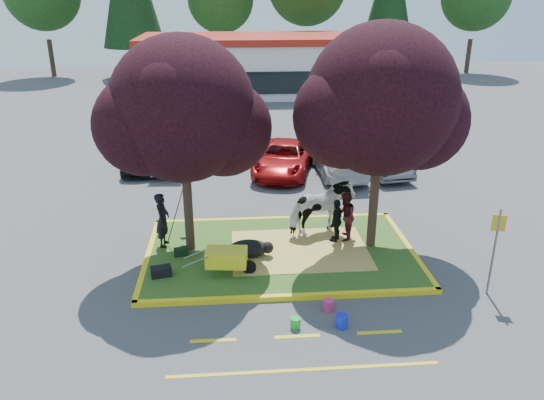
{
  "coord_description": "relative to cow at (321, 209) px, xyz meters",
  "views": [
    {
      "loc": [
        -1.45,
        -14.66,
        7.72
      ],
      "look_at": [
        -0.23,
        0.5,
        1.65
      ],
      "focal_mm": 35.0,
      "sensor_mm": 36.0,
      "label": 1
    }
  ],
  "objects": [
    {
      "name": "sign_post",
      "position": [
        3.97,
        -3.84,
        0.5
      ],
      "size": [
        0.34,
        0.13,
        2.5
      ],
      "rotation": [
        0.0,
        0.0,
        -0.28
      ],
      "color": "slate",
      "rests_on": "ground"
    },
    {
      "name": "cow",
      "position": [
        0.0,
        0.0,
        0.0
      ],
      "size": [
        2.32,
        1.75,
        1.78
      ],
      "primitive_type": "imported",
      "rotation": [
        0.0,
        0.0,
        2.0
      ],
      "color": "white",
      "rests_on": "median_island"
    },
    {
      "name": "median_island",
      "position": [
        -1.42,
        -1.14,
        -0.97
      ],
      "size": [
        8.0,
        5.0,
        0.15
      ],
      "primitive_type": "cube",
      "color": "#2D5319",
      "rests_on": "ground"
    },
    {
      "name": "handler",
      "position": [
        -5.06,
        -0.47,
        -0.01
      ],
      "size": [
        0.5,
        0.69,
        1.75
      ],
      "primitive_type": "imported",
      "rotation": [
        0.0,
        0.0,
        1.44
      ],
      "color": "black",
      "rests_on": "median_island"
    },
    {
      "name": "ground",
      "position": [
        -1.42,
        -1.14,
        -1.04
      ],
      "size": [
        90.0,
        90.0,
        0.0
      ],
      "primitive_type": "plane",
      "color": "#424244",
      "rests_on": "ground"
    },
    {
      "name": "curb_left",
      "position": [
        -5.5,
        -1.14,
        -0.97
      ],
      "size": [
        0.16,
        5.3,
        0.15
      ],
      "primitive_type": "cube",
      "color": "yellow",
      "rests_on": "ground"
    },
    {
      "name": "calf",
      "position": [
        -2.44,
        -1.44,
        -0.63
      ],
      "size": [
        1.21,
        0.69,
        0.52
      ],
      "primitive_type": "ellipsoid",
      "rotation": [
        0.0,
        0.0,
        0.01
      ],
      "color": "black",
      "rests_on": "median_island"
    },
    {
      "name": "fire_lane_stripe_c",
      "position": [
        0.58,
        -5.34,
        -1.04
      ],
      "size": [
        1.1,
        0.12,
        0.01
      ],
      "primitive_type": "cube",
      "color": "yellow",
      "rests_on": "ground"
    },
    {
      "name": "tree_purple_left",
      "position": [
        -4.2,
        -0.76,
        3.32
      ],
      "size": [
        5.06,
        4.2,
        6.51
      ],
      "color": "black",
      "rests_on": "median_island"
    },
    {
      "name": "car_black",
      "position": [
        -7.03,
        7.86,
        -0.4
      ],
      "size": [
        1.68,
        3.82,
        1.28
      ],
      "primitive_type": "imported",
      "rotation": [
        0.0,
        0.0,
        0.04
      ],
      "color": "black",
      "rests_on": "ground"
    },
    {
      "name": "bucket_green",
      "position": [
        -1.43,
        -4.98,
        -0.91
      ],
      "size": [
        0.33,
        0.33,
        0.27
      ],
      "primitive_type": "cylinder",
      "rotation": [
        0.0,
        0.0,
        -0.42
      ],
      "color": "green",
      "rests_on": "ground"
    },
    {
      "name": "fire_lane_stripe_a",
      "position": [
        -3.42,
        -5.34,
        -1.04
      ],
      "size": [
        1.1,
        0.12,
        0.01
      ],
      "primitive_type": "cube",
      "color": "yellow",
      "rests_on": "ground"
    },
    {
      "name": "bucket_blue",
      "position": [
        -0.3,
        -5.04,
        -0.88
      ],
      "size": [
        0.38,
        0.38,
        0.33
      ],
      "primitive_type": "cylinder",
      "rotation": [
        0.0,
        0.0,
        0.27
      ],
      "color": "#192ACE",
      "rests_on": "ground"
    },
    {
      "name": "car_red",
      "position": [
        -0.51,
        6.82,
        -0.35
      ],
      "size": [
        3.55,
        5.41,
        1.38
      ],
      "primitive_type": "imported",
      "rotation": [
        0.0,
        0.0,
        -0.27
      ],
      "color": "#A40D0F",
      "rests_on": "ground"
    },
    {
      "name": "gear_bag_dark",
      "position": [
        -4.94,
        -2.44,
        -0.75
      ],
      "size": [
        0.62,
        0.43,
        0.29
      ],
      "primitive_type": "cube",
      "rotation": [
        0.0,
        0.0,
        0.23
      ],
      "color": "black",
      "rests_on": "median_island"
    },
    {
      "name": "curb_right",
      "position": [
        2.66,
        -1.14,
        -0.97
      ],
      "size": [
        0.16,
        5.3,
        0.15
      ],
      "primitive_type": "cube",
      "color": "yellow",
      "rests_on": "ground"
    },
    {
      "name": "fire_lane_long",
      "position": [
        -1.42,
        -6.54,
        -1.04
      ],
      "size": [
        6.0,
        0.1,
        0.01
      ],
      "primitive_type": "cube",
      "color": "yellow",
      "rests_on": "ground"
    },
    {
      "name": "car_silver",
      "position": [
        -5.56,
        7.86,
        -0.38
      ],
      "size": [
        1.61,
        4.1,
        1.33
      ],
      "primitive_type": "imported",
      "rotation": [
        0.0,
        0.0,
        3.09
      ],
      "color": "gray",
      "rests_on": "ground"
    },
    {
      "name": "retail_building",
      "position": [
        0.58,
        26.84,
        1.21
      ],
      "size": [
        20.4,
        8.4,
        4.4
      ],
      "color": "silver",
      "rests_on": "ground"
    },
    {
      "name": "car_grey",
      "position": [
        3.82,
        6.57,
        -0.32
      ],
      "size": [
        2.11,
        4.52,
        1.44
      ],
      "primitive_type": "imported",
      "rotation": [
        0.0,
        0.0,
        0.14
      ],
      "color": "#54565B",
      "rests_on": "ground"
    },
    {
      "name": "wheelbarrow",
      "position": [
        -3.07,
        -2.49,
        -0.36
      ],
      "size": [
        2.06,
        0.81,
        0.78
      ],
      "rotation": [
        0.0,
        0.0,
        -0.11
      ],
      "color": "black",
      "rests_on": "median_island"
    },
    {
      "name": "straw_bedding",
      "position": [
        -0.82,
        -1.14,
        -0.89
      ],
      "size": [
        4.2,
        3.0,
        0.01
      ],
      "primitive_type": "cube",
      "color": "#E4C95E",
      "rests_on": "median_island"
    },
    {
      "name": "curb_near",
      "position": [
        -1.42,
        -3.72,
        -0.97
      ],
      "size": [
        8.3,
        0.16,
        0.15
      ],
      "primitive_type": "cube",
      "color": "yellow",
      "rests_on": "ground"
    },
    {
      "name": "tree_purple_right",
      "position": [
        1.5,
        -0.96,
        3.52
      ],
      "size": [
        5.3,
        4.4,
        6.82
      ],
      "color": "black",
      "rests_on": "median_island"
    },
    {
      "name": "visitor_a",
      "position": [
        0.7,
        -0.51,
        -0.08
      ],
      "size": [
        0.8,
        0.92,
        1.62
      ],
      "primitive_type": "imported",
      "rotation": [
        0.0,
        0.0,
        -1.84
      ],
      "color": "#471418",
      "rests_on": "median_island"
    },
    {
      "name": "fire_lane_stripe_b",
      "position": [
        -1.42,
        -5.34,
        -1.04
      ],
      "size": [
        1.1,
        0.12,
        0.01
      ],
      "primitive_type": "cube",
      "color": "yellow",
      "rests_on": "ground"
    },
    {
      "name": "car_white",
      "position": [
        1.89,
        6.44,
        -0.35
      ],
      "size": [
        2.12,
        4.84,
        1.38
      ],
      "primitive_type": "imported",
      "rotation": [
        0.0,
        0.0,
        3.18
      ],
      "color": "silver",
      "rests_on": "ground"
    },
    {
      "name": "curb_far",
      "position": [
        -1.42,
        1.44,
        -0.97
      ],
      "size": [
        8.3,
        0.16,
        0.15
      ],
      "primitive_type": "cube",
      "color": "yellow",
      "rests_on": "ground"
    },
    {
      "name": "bucket_pink",
      "position": [
        -0.49,
        -4.3,
        -0.89
      ],
      "size": [
        0.33,
        0.33,
        0.31
      ],
      "primitive_type": "cylinder",
      "rotation": [
        0.0,
        0.0,
        -0.19
      ],
      "color": "#CC2D67",
      "rests_on": "ground"
    },
    {
      "name": "visitor_b",
      "position": [
        0.42,
        -0.59,
        -0.18
      ],
      "size": [
        0.71,
        0.9,
        1.43
      ],
      "primitive_type": "imported",
      "rotation": [
        0.0,
        0.0,
        -2.08
      ],
      "color": "black",
      "rests_on": "median_island"
    },
    {
      "name": "gear_bag_green",
      "position": [
        -4.49,
        -1.2,
        -0.78
      ],
      "size": [
        0.46,
        0.34,
        0.22
      ],
      "primitive_type": "cube",
      "rotation": [
        0.0,
        0.0,
        0.21
      ],
      "color": "black",
      "rests_on": "median_island"
    }
  ]
}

